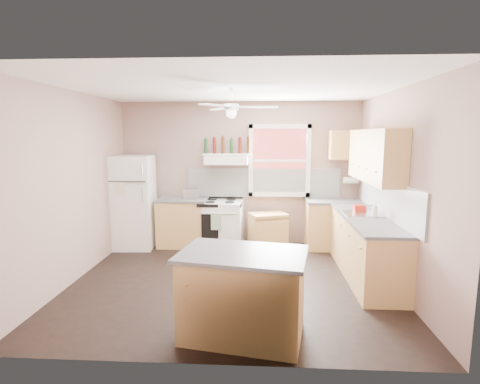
# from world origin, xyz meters

# --- Properties ---
(floor) EXTENTS (4.50, 4.50, 0.00)m
(floor) POSITION_xyz_m (0.00, 0.00, 0.00)
(floor) COLOR black
(floor) RESTS_ON ground
(ceiling) EXTENTS (4.50, 4.50, 0.00)m
(ceiling) POSITION_xyz_m (0.00, 0.00, 2.70)
(ceiling) COLOR white
(ceiling) RESTS_ON ground
(wall_back) EXTENTS (4.50, 0.05, 2.70)m
(wall_back) POSITION_xyz_m (0.00, 2.02, 1.35)
(wall_back) COLOR #886B62
(wall_back) RESTS_ON ground
(wall_right) EXTENTS (0.05, 4.00, 2.70)m
(wall_right) POSITION_xyz_m (2.27, 0.00, 1.35)
(wall_right) COLOR #886B62
(wall_right) RESTS_ON ground
(wall_left) EXTENTS (0.05, 4.00, 2.70)m
(wall_left) POSITION_xyz_m (-2.27, 0.00, 1.35)
(wall_left) COLOR #886B62
(wall_left) RESTS_ON ground
(backsplash_back) EXTENTS (2.90, 0.03, 0.55)m
(backsplash_back) POSITION_xyz_m (0.45, 1.99, 1.18)
(backsplash_back) COLOR white
(backsplash_back) RESTS_ON wall_back
(backsplash_right) EXTENTS (0.03, 2.60, 0.55)m
(backsplash_right) POSITION_xyz_m (2.23, 0.30, 1.18)
(backsplash_right) COLOR white
(backsplash_right) RESTS_ON wall_right
(window_view) EXTENTS (1.00, 0.02, 1.20)m
(window_view) POSITION_xyz_m (0.75, 1.98, 1.60)
(window_view) COLOR maroon
(window_view) RESTS_ON wall_back
(window_frame) EXTENTS (1.16, 0.07, 1.36)m
(window_frame) POSITION_xyz_m (0.75, 1.96, 1.60)
(window_frame) COLOR white
(window_frame) RESTS_ON wall_back
(refrigerator) EXTENTS (0.77, 0.75, 1.71)m
(refrigerator) POSITION_xyz_m (-1.95, 1.56, 0.85)
(refrigerator) COLOR white
(refrigerator) RESTS_ON floor
(base_cabinet_left) EXTENTS (0.90, 0.60, 0.86)m
(base_cabinet_left) POSITION_xyz_m (-1.06, 1.70, 0.43)
(base_cabinet_left) COLOR tan
(base_cabinet_left) RESTS_ON floor
(counter_left) EXTENTS (0.92, 0.62, 0.04)m
(counter_left) POSITION_xyz_m (-1.06, 1.70, 0.88)
(counter_left) COLOR #4D4C4F
(counter_left) RESTS_ON base_cabinet_left
(toaster) EXTENTS (0.32, 0.24, 0.18)m
(toaster) POSITION_xyz_m (-0.88, 1.69, 0.99)
(toaster) COLOR silver
(toaster) RESTS_ON counter_left
(stove) EXTENTS (0.84, 0.69, 0.86)m
(stove) POSITION_xyz_m (-0.34, 1.70, 0.43)
(stove) COLOR white
(stove) RESTS_ON floor
(range_hood) EXTENTS (0.78, 0.50, 0.14)m
(range_hood) POSITION_xyz_m (-0.23, 1.75, 1.62)
(range_hood) COLOR white
(range_hood) RESTS_ON wall_back
(bottle_shelf) EXTENTS (0.90, 0.26, 0.03)m
(bottle_shelf) POSITION_xyz_m (-0.23, 1.87, 1.72)
(bottle_shelf) COLOR white
(bottle_shelf) RESTS_ON range_hood
(cart) EXTENTS (0.76, 0.64, 0.65)m
(cart) POSITION_xyz_m (0.54, 1.66, 0.32)
(cart) COLOR tan
(cart) RESTS_ON floor
(base_cabinet_corner) EXTENTS (1.00, 0.60, 0.86)m
(base_cabinet_corner) POSITION_xyz_m (1.75, 1.70, 0.43)
(base_cabinet_corner) COLOR tan
(base_cabinet_corner) RESTS_ON floor
(base_cabinet_right) EXTENTS (0.60, 2.20, 0.86)m
(base_cabinet_right) POSITION_xyz_m (1.95, 0.30, 0.43)
(base_cabinet_right) COLOR tan
(base_cabinet_right) RESTS_ON floor
(counter_corner) EXTENTS (1.02, 0.62, 0.04)m
(counter_corner) POSITION_xyz_m (1.75, 1.70, 0.88)
(counter_corner) COLOR #4D4C4F
(counter_corner) RESTS_ON base_cabinet_corner
(counter_right) EXTENTS (0.62, 2.22, 0.04)m
(counter_right) POSITION_xyz_m (1.94, 0.30, 0.88)
(counter_right) COLOR #4D4C4F
(counter_right) RESTS_ON base_cabinet_right
(sink) EXTENTS (0.55, 0.45, 0.03)m
(sink) POSITION_xyz_m (1.94, 0.50, 0.90)
(sink) COLOR silver
(sink) RESTS_ON counter_right
(faucet) EXTENTS (0.03, 0.03, 0.14)m
(faucet) POSITION_xyz_m (2.10, 0.50, 0.97)
(faucet) COLOR silver
(faucet) RESTS_ON sink
(upper_cabinet_right) EXTENTS (0.33, 1.80, 0.76)m
(upper_cabinet_right) POSITION_xyz_m (2.08, 0.50, 1.78)
(upper_cabinet_right) COLOR tan
(upper_cabinet_right) RESTS_ON wall_right
(upper_cabinet_corner) EXTENTS (0.60, 0.33, 0.52)m
(upper_cabinet_corner) POSITION_xyz_m (1.95, 1.83, 1.90)
(upper_cabinet_corner) COLOR tan
(upper_cabinet_corner) RESTS_ON wall_back
(paper_towel) EXTENTS (0.26, 0.12, 0.12)m
(paper_towel) POSITION_xyz_m (2.07, 1.86, 1.25)
(paper_towel) COLOR white
(paper_towel) RESTS_ON wall_back
(island) EXTENTS (1.32, 0.96, 0.86)m
(island) POSITION_xyz_m (0.23, -1.47, 0.43)
(island) COLOR tan
(island) RESTS_ON floor
(island_top) EXTENTS (1.40, 1.04, 0.04)m
(island_top) POSITION_xyz_m (0.23, -1.47, 0.88)
(island_top) COLOR #4D4C4F
(island_top) RESTS_ON island
(ceiling_fan_hub) EXTENTS (0.20, 0.20, 0.08)m
(ceiling_fan_hub) POSITION_xyz_m (0.00, 0.00, 2.45)
(ceiling_fan_hub) COLOR white
(ceiling_fan_hub) RESTS_ON ceiling
(soap_bottle) EXTENTS (0.12, 0.12, 0.22)m
(soap_bottle) POSITION_xyz_m (2.05, 0.25, 1.01)
(soap_bottle) COLOR silver
(soap_bottle) RESTS_ON counter_right
(red_caddy) EXTENTS (0.19, 0.14, 0.10)m
(red_caddy) POSITION_xyz_m (1.94, 0.70, 0.95)
(red_caddy) COLOR #A71B0E
(red_caddy) RESTS_ON counter_right
(wine_bottles) EXTENTS (0.86, 0.06, 0.31)m
(wine_bottles) POSITION_xyz_m (-0.22, 1.87, 1.88)
(wine_bottles) COLOR #143819
(wine_bottles) RESTS_ON bottle_shelf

